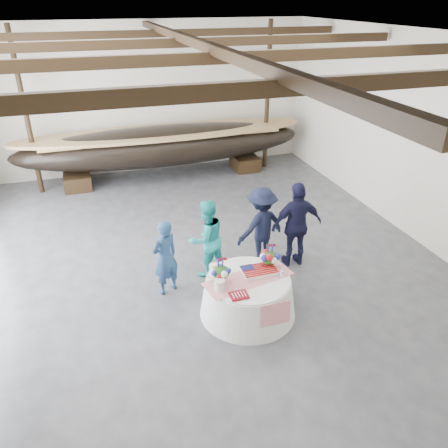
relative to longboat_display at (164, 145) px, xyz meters
name	(u,v)px	position (x,y,z in m)	size (l,w,h in m)	color
floor	(203,260)	(-0.16, -5.01, -1.05)	(10.00, 12.00, 0.01)	#3D3D42
wall_back	(150,99)	(-0.16, 0.99, 1.20)	(10.00, 0.02, 4.50)	silver
wall_front	(399,413)	(-0.16, -11.01, 1.20)	(10.00, 0.02, 4.50)	silver
wall_right	(416,139)	(4.84, -5.01, 1.20)	(0.02, 12.00, 4.50)	silver
ceiling	(196,35)	(-0.16, -5.01, 3.45)	(10.00, 12.00, 0.01)	white
pavilion_structure	(186,60)	(-0.16, -4.16, 2.95)	(9.80, 11.76, 4.50)	black
longboat_display	(164,145)	(0.00, 0.00, 0.00)	(8.80, 1.76, 1.65)	black
banquet_table	(248,296)	(0.15, -6.95, -0.68)	(1.72, 1.72, 0.74)	white
tabletop_items	(245,269)	(0.13, -6.85, -0.17)	(1.66, 0.97, 0.40)	red
guest_woman_blue	(165,257)	(-1.10, -5.87, -0.29)	(0.56, 0.36, 1.52)	navy
guest_woman_teal	(207,238)	(-0.19, -5.50, -0.24)	(0.79, 0.62, 1.63)	teal
guest_man_left	(261,226)	(1.01, -5.41, -0.20)	(1.10, 0.63, 1.70)	black
guest_man_right	(297,225)	(1.67, -5.71, -0.13)	(1.08, 0.45, 1.85)	black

